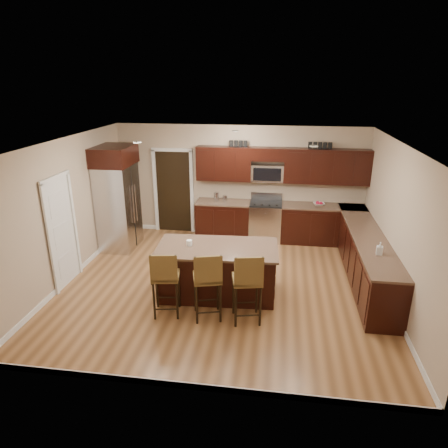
% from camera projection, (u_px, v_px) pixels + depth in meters
% --- Properties ---
extents(floor, '(6.00, 6.00, 0.00)m').
position_uv_depth(floor, '(223.00, 285.00, 7.62)').
color(floor, '#93643A').
rests_on(floor, ground).
extents(ceiling, '(6.00, 6.00, 0.00)m').
position_uv_depth(ceiling, '(223.00, 143.00, 6.69)').
color(ceiling, silver).
rests_on(ceiling, wall_back).
extents(wall_back, '(6.00, 0.00, 6.00)m').
position_uv_depth(wall_back, '(239.00, 182.00, 9.71)').
color(wall_back, tan).
rests_on(wall_back, floor).
extents(wall_left, '(0.00, 5.50, 5.50)m').
position_uv_depth(wall_left, '(67.00, 211.00, 7.56)').
color(wall_left, tan).
rests_on(wall_left, floor).
extents(wall_right, '(0.00, 5.50, 5.50)m').
position_uv_depth(wall_right, '(398.00, 227.00, 6.76)').
color(wall_right, tan).
rests_on(wall_right, floor).
extents(base_cabinets, '(4.02, 3.96, 0.92)m').
position_uv_depth(base_cabinets, '(320.00, 240.00, 8.56)').
color(base_cabinets, black).
rests_on(base_cabinets, floor).
extents(upper_cabinets, '(4.00, 0.33, 0.80)m').
position_uv_depth(upper_cabinets, '(283.00, 164.00, 9.25)').
color(upper_cabinets, black).
rests_on(upper_cabinets, wall_back).
extents(range, '(0.76, 0.64, 1.11)m').
position_uv_depth(range, '(265.00, 221.00, 9.65)').
color(range, silver).
rests_on(range, floor).
extents(microwave, '(0.76, 0.31, 0.40)m').
position_uv_depth(microwave, '(267.00, 173.00, 9.40)').
color(microwave, silver).
rests_on(microwave, upper_cabinets).
extents(doorway, '(0.85, 0.03, 2.06)m').
position_uv_depth(doorway, '(174.00, 192.00, 10.03)').
color(doorway, black).
rests_on(doorway, floor).
extents(pantry_door, '(0.03, 0.80, 2.04)m').
position_uv_depth(pantry_door, '(62.00, 233.00, 7.39)').
color(pantry_door, white).
rests_on(pantry_door, floor).
extents(letter_decor, '(2.20, 0.03, 0.15)m').
position_uv_depth(letter_decor, '(278.00, 144.00, 9.12)').
color(letter_decor, black).
rests_on(letter_decor, upper_cabinets).
extents(island, '(2.19, 1.23, 0.92)m').
position_uv_depth(island, '(217.00, 272.00, 7.21)').
color(island, black).
rests_on(island, floor).
extents(stool_left, '(0.50, 0.50, 1.15)m').
position_uv_depth(stool_left, '(165.00, 277.00, 6.42)').
color(stool_left, brown).
rests_on(stool_left, floor).
extents(stool_mid, '(0.54, 0.54, 1.18)m').
position_uv_depth(stool_mid, '(208.00, 278.00, 6.32)').
color(stool_mid, brown).
rests_on(stool_mid, floor).
extents(stool_right, '(0.54, 0.54, 1.21)m').
position_uv_depth(stool_right, '(248.00, 280.00, 6.23)').
color(stool_right, brown).
rests_on(stool_right, floor).
extents(refrigerator, '(0.79, 1.03, 2.35)m').
position_uv_depth(refrigerator, '(118.00, 197.00, 8.97)').
color(refrigerator, silver).
rests_on(refrigerator, floor).
extents(floor_mat, '(1.21, 1.02, 0.01)m').
position_uv_depth(floor_mat, '(225.00, 254.00, 8.96)').
color(floor_mat, brown).
rests_on(floor_mat, floor).
extents(fruit_bowl, '(0.30, 0.30, 0.06)m').
position_uv_depth(fruit_bowl, '(319.00, 204.00, 9.32)').
color(fruit_bowl, silver).
rests_on(fruit_bowl, base_cabinets).
extents(soap_bottle, '(0.11, 0.12, 0.22)m').
position_uv_depth(soap_bottle, '(380.00, 248.00, 6.71)').
color(soap_bottle, '#B2B2B2').
rests_on(soap_bottle, base_cabinets).
extents(canister_tall, '(0.12, 0.12, 0.22)m').
position_uv_depth(canister_tall, '(216.00, 197.00, 9.62)').
color(canister_tall, silver).
rests_on(canister_tall, base_cabinets).
extents(canister_short, '(0.11, 0.11, 0.16)m').
position_uv_depth(canister_short, '(225.00, 198.00, 9.60)').
color(canister_short, silver).
rests_on(canister_short, base_cabinets).
extents(island_jar, '(0.10, 0.10, 0.10)m').
position_uv_depth(island_jar, '(189.00, 243.00, 7.09)').
color(island_jar, white).
rests_on(island_jar, island).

